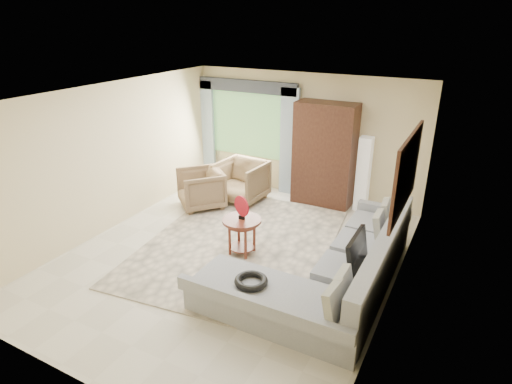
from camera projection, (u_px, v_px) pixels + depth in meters
The scene contains 17 objects.
ground at pixel (233, 256), 7.00m from camera, with size 6.00×6.00×0.00m, color silver.
area_rug at pixel (240, 243), 7.35m from camera, with size 3.00×4.00×0.02m, color beige.
sectional_sofa at pixel (335, 275), 5.98m from camera, with size 2.30×3.46×0.90m.
tv_screen at pixel (357, 252), 5.71m from camera, with size 0.06×0.74×0.48m, color black.
garden_hose at pixel (251, 281), 5.38m from camera, with size 0.43×0.43×0.09m, color black.
coffee_table at pixel (242, 236), 6.94m from camera, with size 0.63×0.63×0.63m.
red_disc at pixel (242, 206), 6.74m from camera, with size 0.34×0.34×0.03m, color #A6101E.
armchair_left at pixel (201, 189), 8.66m from camera, with size 0.84×0.86×0.79m, color #866649.
armchair_right at pixel (241, 181), 8.95m from camera, with size 0.92×0.94×0.86m, color olive.
potted_plant at pixel (221, 173), 9.85m from camera, with size 0.49×0.42×0.54m, color #999999.
armoire at pixel (324, 155), 8.58m from camera, with size 1.20×0.55×2.10m, color black.
floor_lamp at pixel (363, 174), 8.40m from camera, with size 0.24×0.24×1.50m, color silver.
window at pixel (248, 125), 9.47m from camera, with size 1.80×0.04×1.40m, color #669E59.
curtain_left at pixel (207, 131), 9.95m from camera, with size 0.40×0.08×2.30m, color #9EB7CC.
curtain_right at pixel (289, 143), 9.04m from camera, with size 0.40×0.08×2.30m, color #9EB7CC.
valance at pixel (246, 86), 9.09m from camera, with size 2.40×0.12×0.26m, color #1E232D.
wall_mirror at pixel (406, 173), 5.55m from camera, with size 0.05×1.70×1.05m.
Camera 1 is at (3.18, -5.18, 3.65)m, focal length 30.00 mm.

